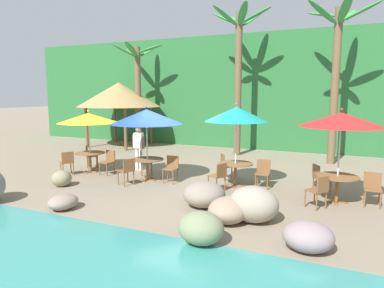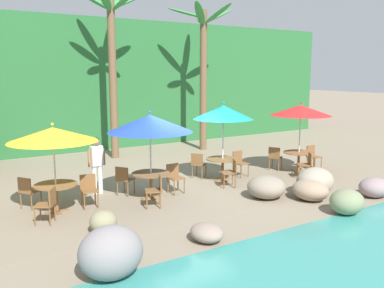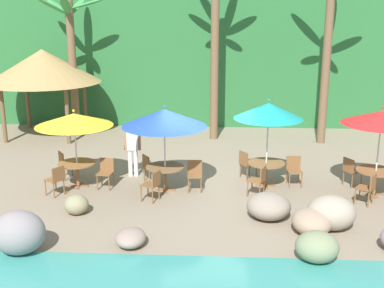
% 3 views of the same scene
% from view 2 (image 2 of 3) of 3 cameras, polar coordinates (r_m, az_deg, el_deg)
% --- Properties ---
extents(ground_plane, '(120.00, 120.00, 0.00)m').
position_cam_2_polar(ground_plane, '(12.90, -1.23, -6.33)').
color(ground_plane, gray).
extents(terrace_deck, '(18.00, 5.20, 0.01)m').
position_cam_2_polar(terrace_deck, '(12.90, -1.23, -6.31)').
color(terrace_deck, gray).
rests_on(terrace_deck, ground).
extents(foliage_backdrop, '(28.00, 2.40, 6.00)m').
position_cam_2_polar(foliage_backdrop, '(20.64, -14.38, 7.87)').
color(foliage_backdrop, '#286633').
rests_on(foliage_backdrop, ground).
extents(rock_seawall, '(16.49, 3.16, 0.96)m').
position_cam_2_polar(rock_seawall, '(10.64, 9.62, -8.04)').
color(rock_seawall, gray).
rests_on(rock_seawall, ground).
extents(umbrella_yellow, '(2.23, 2.23, 2.33)m').
position_cam_2_polar(umbrella_yellow, '(11.07, -18.41, 1.23)').
color(umbrella_yellow, silver).
rests_on(umbrella_yellow, ground).
extents(dining_table_yellow, '(1.10, 1.10, 0.74)m').
position_cam_2_polar(dining_table_yellow, '(11.35, -18.02, -5.84)').
color(dining_table_yellow, brown).
rests_on(dining_table_yellow, ground).
extents(chair_yellow_seaward, '(0.47, 0.48, 0.87)m').
position_cam_2_polar(chair_yellow_seaward, '(11.59, -13.86, -5.85)').
color(chair_yellow_seaward, brown).
rests_on(chair_yellow_seaward, ground).
extents(chair_yellow_inland, '(0.59, 0.59, 0.87)m').
position_cam_2_polar(chair_yellow_inland, '(11.87, -21.43, -5.87)').
color(chair_yellow_inland, brown).
rests_on(chair_yellow_inland, ground).
extents(chair_yellow_left, '(0.59, 0.58, 0.87)m').
position_cam_2_polar(chair_yellow_left, '(10.58, -18.98, -7.60)').
color(chair_yellow_left, brown).
rests_on(chair_yellow_left, ground).
extents(umbrella_blue, '(2.40, 2.40, 2.52)m').
position_cam_2_polar(umbrella_blue, '(11.75, -5.73, 2.80)').
color(umbrella_blue, silver).
rests_on(umbrella_blue, ground).
extents(dining_table_blue, '(1.10, 1.10, 0.74)m').
position_cam_2_polar(dining_table_blue, '(12.04, -5.61, -4.52)').
color(dining_table_blue, brown).
rests_on(dining_table_blue, ground).
extents(chair_blue_seaward, '(0.44, 0.44, 0.87)m').
position_cam_2_polar(chair_blue_seaward, '(12.56, -2.40, -4.36)').
color(chair_blue_seaward, brown).
rests_on(chair_blue_seaward, ground).
extents(chair_blue_inland, '(0.59, 0.59, 0.87)m').
position_cam_2_polar(chair_blue_inland, '(12.42, -9.24, -4.64)').
color(chair_blue_inland, brown).
rests_on(chair_blue_inland, ground).
extents(chair_blue_left, '(0.56, 0.55, 0.87)m').
position_cam_2_polar(chair_blue_left, '(11.25, -4.85, -6.06)').
color(chair_blue_left, brown).
rests_on(chair_blue_left, ground).
extents(umbrella_teal, '(1.98, 1.98, 2.63)m').
position_cam_2_polar(umbrella_teal, '(13.71, 4.28, 4.34)').
color(umbrella_teal, silver).
rests_on(umbrella_teal, ground).
extents(dining_table_teal, '(1.10, 1.10, 0.74)m').
position_cam_2_polar(dining_table_teal, '(13.97, 4.19, -2.49)').
color(dining_table_teal, brown).
rests_on(dining_table_teal, ground).
extents(chair_teal_seaward, '(0.45, 0.46, 0.87)m').
position_cam_2_polar(chair_teal_seaward, '(14.62, 6.47, -2.39)').
color(chair_teal_seaward, brown).
rests_on(chair_teal_seaward, ground).
extents(chair_teal_inland, '(0.59, 0.59, 0.87)m').
position_cam_2_polar(chair_teal_inland, '(14.21, 0.84, -2.67)').
color(chair_teal_inland, brown).
rests_on(chair_teal_inland, ground).
extents(chair_teal_left, '(0.56, 0.56, 0.87)m').
position_cam_2_polar(chair_teal_left, '(13.21, 5.37, -3.68)').
color(chair_teal_left, brown).
rests_on(chair_teal_left, ground).
extents(umbrella_red, '(2.15, 2.15, 2.55)m').
position_cam_2_polar(umbrella_red, '(15.31, 14.58, 4.46)').
color(umbrella_red, silver).
rests_on(umbrella_red, ground).
extents(dining_table_red, '(1.10, 1.10, 0.74)m').
position_cam_2_polar(dining_table_red, '(15.54, 14.32, -1.53)').
color(dining_table_red, brown).
rests_on(dining_table_red, ground).
extents(chair_red_seaward, '(0.43, 0.43, 0.87)m').
position_cam_2_polar(chair_red_seaward, '(16.24, 16.10, -1.49)').
color(chair_red_seaward, brown).
rests_on(chair_red_seaward, ground).
extents(chair_red_inland, '(0.58, 0.58, 0.87)m').
position_cam_2_polar(chair_red_inland, '(15.69, 11.22, -1.68)').
color(chair_red_inland, brown).
rests_on(chair_red_inland, ground).
extents(chair_red_left, '(0.59, 0.59, 0.87)m').
position_cam_2_polar(chair_red_left, '(14.76, 15.34, -2.56)').
color(chair_red_left, brown).
rests_on(chair_red_left, ground).
extents(palm_tree_second, '(2.94, 2.67, 6.78)m').
position_cam_2_polar(palm_tree_second, '(17.71, -10.88, 12.36)').
color(palm_tree_second, brown).
rests_on(palm_tree_second, ground).
extents(palm_tree_third, '(3.00, 3.07, 6.50)m').
position_cam_2_polar(palm_tree_third, '(19.32, 1.59, 11.57)').
color(palm_tree_third, brown).
rests_on(palm_tree_third, ground).
extents(waiter_in_white, '(0.52, 0.23, 1.70)m').
position_cam_2_polar(waiter_in_white, '(12.64, -12.83, -2.30)').
color(waiter_in_white, white).
rests_on(waiter_in_white, ground).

